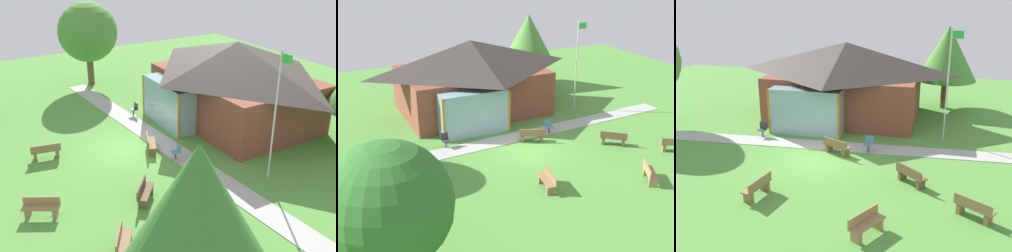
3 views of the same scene
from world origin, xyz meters
TOP-DOWN VIEW (x-y plane):
  - ground_plane at (0.00, 0.00)m, footprint 44.00×44.00m
  - pavilion at (-0.39, 7.14)m, footprint 10.26×8.31m
  - footpath at (0.00, 1.75)m, footprint 23.07×2.83m
  - flagpole at (6.08, 4.27)m, footprint 0.64×0.08m
  - bench_rear_near_path at (0.81, 0.78)m, footprint 1.55×1.02m
  - bench_front_center at (-1.12, -4.23)m, footprint 0.69×1.55m
  - bench_mid_right at (4.77, -1.63)m, footprint 1.43×1.31m
  - bench_front_right at (3.65, -5.74)m, footprint 1.12×1.52m
  - patio_chair_west at (-3.97, 2.20)m, footprint 0.46×0.46m
  - patio_chair_lawn_spare at (2.34, 1.48)m, footprint 0.48×0.48m
  - tree_lawn_corner at (-8.90, -7.78)m, footprint 4.01×4.01m
  - tree_behind_pavilion_right at (5.96, 10.89)m, footprint 4.11×4.11m

SIDE VIEW (x-z plane):
  - ground_plane at x=0.00m, z-range 0.00..0.00m
  - footpath at x=0.00m, z-range 0.00..0.03m
  - bench_rear_near_path at x=0.81m, z-range -0.02..0.82m
  - bench_front_center at x=-1.12m, z-range -0.02..0.82m
  - bench_mid_right at x=4.77m, z-range -0.02..0.82m
  - bench_front_right at x=3.65m, z-range -0.02..0.82m
  - patio_chair_west at x=-3.97m, z-range -0.01..0.85m
  - patio_chair_lawn_spare at x=2.34m, z-range -0.01..0.85m
  - pavilion at x=-0.39m, z-range 0.10..4.98m
  - tree_lawn_corner at x=-8.90m, z-range 0.61..5.87m
  - flagpole at x=6.08m, z-range 0.30..6.45m
  - tree_behind_pavilion_right at x=5.96m, z-range 1.01..6.76m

